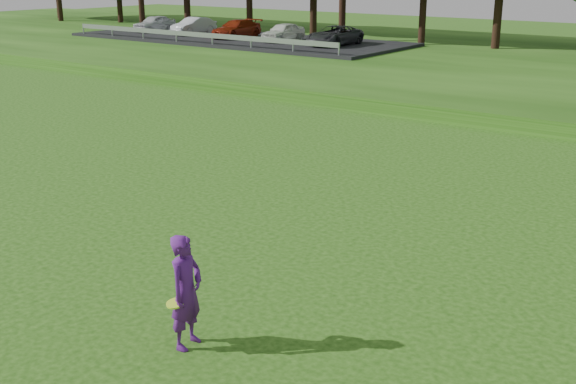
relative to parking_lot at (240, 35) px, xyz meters
The scene contains 4 objects.
ground 40.39m from the parking_lot, 54.35° to the right, with size 140.00×140.00×0.00m, color #1C460D.
walking_path 26.82m from the parking_lot, 28.56° to the right, with size 130.00×1.60×0.04m, color gray.
parking_lot is the anchor object (origin of this frame).
woman 40.05m from the parking_lot, 51.28° to the right, with size 0.55×0.73×1.84m.
Camera 1 is at (8.70, -5.61, 5.71)m, focal length 45.00 mm.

